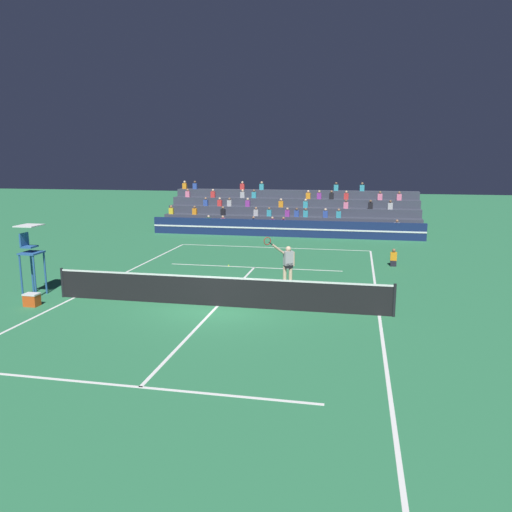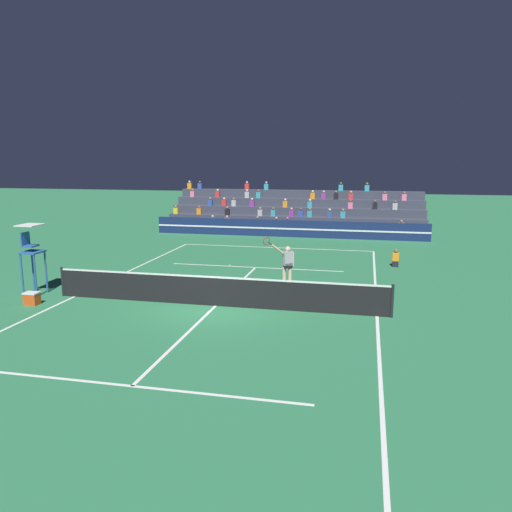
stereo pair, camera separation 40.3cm
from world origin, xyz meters
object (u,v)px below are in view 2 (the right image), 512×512
(tennis_player, at_px, (287,265))
(equipment_cooler, at_px, (32,298))
(ball_kid_courtside, at_px, (395,260))
(tennis_ball, at_px, (230,265))
(umpire_chair, at_px, (31,250))

(tennis_player, bearing_deg, equipment_cooler, -154.21)
(ball_kid_courtside, height_order, tennis_ball, ball_kid_courtside)
(tennis_player, bearing_deg, tennis_ball, 132.36)
(tennis_ball, relative_size, equipment_cooler, 0.14)
(ball_kid_courtside, xyz_separation_m, tennis_ball, (-7.73, -1.62, -0.30))
(tennis_player, distance_m, tennis_ball, 5.03)
(umpire_chair, distance_m, tennis_ball, 8.92)
(ball_kid_courtside, height_order, tennis_player, tennis_player)
(ball_kid_courtside, bearing_deg, umpire_chair, -149.35)
(ball_kid_courtside, relative_size, tennis_ball, 12.43)
(tennis_ball, bearing_deg, ball_kid_courtside, 11.82)
(umpire_chair, distance_m, ball_kid_courtside, 15.91)
(umpire_chair, xyz_separation_m, equipment_cooler, (0.81, -1.26, -1.49))
(umpire_chair, xyz_separation_m, tennis_ball, (5.91, 6.46, -1.68))
(umpire_chair, bearing_deg, equipment_cooler, -57.33)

